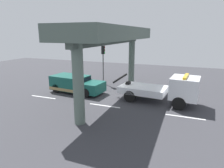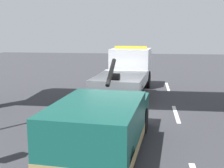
% 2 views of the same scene
% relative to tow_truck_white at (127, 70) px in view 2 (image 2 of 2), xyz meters
% --- Properties ---
extents(ground_plane, '(60.00, 40.00, 0.10)m').
position_rel_tow_truck_white_xyz_m(ground_plane, '(-4.40, 0.07, -1.25)').
color(ground_plane, '#38383D').
extents(lane_stripe_mid, '(2.60, 0.16, 0.01)m').
position_rel_tow_truck_white_xyz_m(lane_stripe_mid, '(-4.40, -2.38, -1.20)').
color(lane_stripe_mid, silver).
rests_on(lane_stripe_mid, ground).
extents(lane_stripe_east, '(2.60, 0.16, 0.01)m').
position_rel_tow_truck_white_xyz_m(lane_stripe_east, '(1.60, -2.38, -1.20)').
color(lane_stripe_east, silver).
rests_on(lane_stripe_east, ground).
extents(tow_truck_white, '(7.33, 2.94, 2.46)m').
position_rel_tow_truck_white_xyz_m(tow_truck_white, '(0.00, 0.00, 0.00)').
color(tow_truck_white, white).
rests_on(tow_truck_white, ground).
extents(towed_van_green, '(5.37, 2.64, 1.58)m').
position_rel_tow_truck_white_xyz_m(towed_van_green, '(-8.57, 0.08, -0.42)').
color(towed_van_green, '#145147').
rests_on(towed_van_green, ground).
extents(traffic_cone_orange, '(0.54, 0.54, 0.65)m').
position_rel_tow_truck_white_xyz_m(traffic_cone_orange, '(-4.08, 2.35, -0.89)').
color(traffic_cone_orange, orange).
rests_on(traffic_cone_orange, ground).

